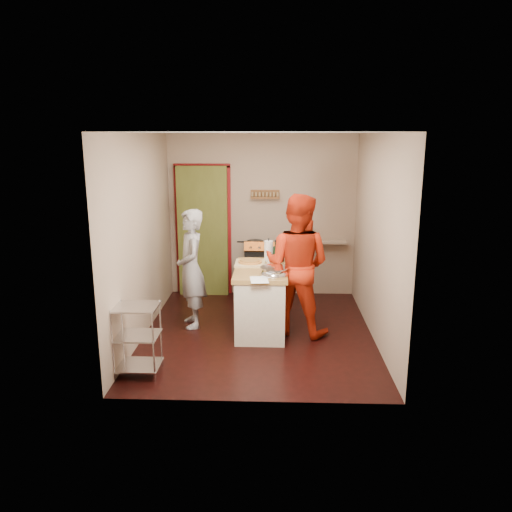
# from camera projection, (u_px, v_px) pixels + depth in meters

# --- Properties ---
(floor) EXTENTS (3.50, 3.50, 0.00)m
(floor) POSITION_uv_depth(u_px,v_px,m) (258.00, 333.00, 6.64)
(floor) COLOR black
(floor) RESTS_ON ground
(back_wall) EXTENTS (3.00, 0.44, 2.60)m
(back_wall) POSITION_uv_depth(u_px,v_px,m) (223.00, 226.00, 8.13)
(back_wall) COLOR gray
(back_wall) RESTS_ON ground
(left_wall) EXTENTS (0.04, 3.50, 2.60)m
(left_wall) POSITION_uv_depth(u_px,v_px,m) (142.00, 237.00, 6.39)
(left_wall) COLOR gray
(left_wall) RESTS_ON ground
(right_wall) EXTENTS (0.04, 3.50, 2.60)m
(right_wall) POSITION_uv_depth(u_px,v_px,m) (377.00, 239.00, 6.28)
(right_wall) COLOR gray
(right_wall) RESTS_ON ground
(ceiling) EXTENTS (3.00, 3.50, 0.02)m
(ceiling) POSITION_uv_depth(u_px,v_px,m) (258.00, 132.00, 6.03)
(ceiling) COLOR white
(ceiling) RESTS_ON back_wall
(stove) EXTENTS (0.60, 0.63, 1.00)m
(stove) POSITION_uv_depth(u_px,v_px,m) (264.00, 272.00, 7.92)
(stove) COLOR black
(stove) RESTS_ON ground
(wire_shelving) EXTENTS (0.48, 0.40, 0.80)m
(wire_shelving) POSITION_uv_depth(u_px,v_px,m) (137.00, 336.00, 5.42)
(wire_shelving) COLOR silver
(wire_shelving) RESTS_ON ground
(island) EXTENTS (0.70, 1.29, 1.18)m
(island) POSITION_uv_depth(u_px,v_px,m) (261.00, 298.00, 6.63)
(island) COLOR beige
(island) RESTS_ON ground
(person_stripe) EXTENTS (0.55, 0.68, 1.62)m
(person_stripe) POSITION_uv_depth(u_px,v_px,m) (191.00, 269.00, 6.74)
(person_stripe) COLOR #B5B6BB
(person_stripe) RESTS_ON ground
(person_red) EXTENTS (1.10, 0.99, 1.85)m
(person_red) POSITION_uv_depth(u_px,v_px,m) (297.00, 265.00, 6.49)
(person_red) COLOR #AC220B
(person_red) RESTS_ON ground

